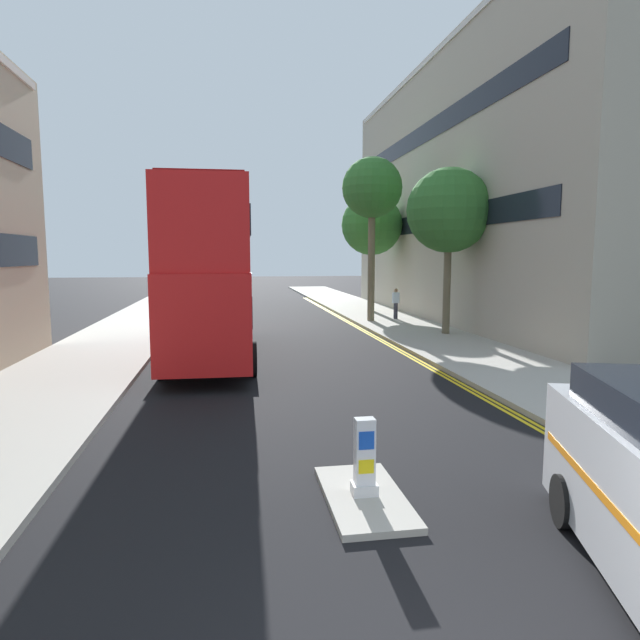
# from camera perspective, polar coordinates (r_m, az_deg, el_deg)

# --- Properties ---
(sidewalk_right) EXTENTS (4.00, 80.00, 0.14)m
(sidewalk_right) POSITION_cam_1_polar(r_m,az_deg,el_deg) (21.20, 13.94, -2.78)
(sidewalk_right) COLOR #ADA89E
(sidewalk_right) RESTS_ON ground
(sidewalk_left) EXTENTS (4.00, 80.00, 0.14)m
(sidewalk_left) POSITION_cam_1_polar(r_m,az_deg,el_deg) (20.03, -22.73, -3.65)
(sidewalk_left) COLOR #ADA89E
(sidewalk_left) RESTS_ON ground
(kerb_line_outer) EXTENTS (0.10, 56.00, 0.01)m
(kerb_line_outer) POSITION_cam_1_polar(r_m,az_deg,el_deg) (18.61, 10.42, -4.20)
(kerb_line_outer) COLOR yellow
(kerb_line_outer) RESTS_ON ground
(kerb_line_inner) EXTENTS (0.10, 56.00, 0.01)m
(kerb_line_inner) POSITION_cam_1_polar(r_m,az_deg,el_deg) (18.56, 9.95, -4.22)
(kerb_line_inner) COLOR yellow
(kerb_line_inner) RESTS_ON ground
(traffic_island) EXTENTS (1.10, 2.20, 0.10)m
(traffic_island) POSITION_cam_1_polar(r_m,az_deg,el_deg) (8.27, 4.61, -17.89)
(traffic_island) COLOR #ADA89E
(traffic_island) RESTS_ON ground
(keep_left_bollard) EXTENTS (0.36, 0.28, 1.11)m
(keep_left_bollard) POSITION_cam_1_polar(r_m,az_deg,el_deg) (8.06, 4.65, -14.28)
(keep_left_bollard) COLOR silver
(keep_left_bollard) RESTS_ON traffic_island
(double_decker_bus_away) EXTENTS (2.96, 10.85, 5.64)m
(double_decker_bus_away) POSITION_cam_1_polar(r_m,az_deg,el_deg) (19.15, -11.21, 5.20)
(double_decker_bus_away) COLOR red
(double_decker_bus_away) RESTS_ON ground
(pedestrian_far) EXTENTS (0.34, 0.22, 1.62)m
(pedestrian_far) POSITION_cam_1_polar(r_m,az_deg,el_deg) (29.41, 7.88, 1.76)
(pedestrian_far) COLOR #2D2D38
(pedestrian_far) RESTS_ON sidewalk_right
(street_tree_near) EXTENTS (3.66, 3.66, 7.04)m
(street_tree_near) POSITION_cam_1_polar(r_m,az_deg,el_deg) (33.60, 5.41, 9.80)
(street_tree_near) COLOR #6B6047
(street_tree_near) RESTS_ON sidewalk_right
(street_tree_mid) EXTENTS (3.57, 3.57, 7.04)m
(street_tree_mid) POSITION_cam_1_polar(r_m,az_deg,el_deg) (24.20, 13.25, 10.97)
(street_tree_mid) COLOR #6B6047
(street_tree_mid) RESTS_ON sidewalk_right
(street_tree_far) EXTENTS (3.05, 3.05, 8.29)m
(street_tree_far) POSITION_cam_1_polar(r_m,az_deg,el_deg) (28.55, 5.44, 13.35)
(street_tree_far) COLOR #6B6047
(street_tree_far) RESTS_ON sidewalk_right
(townhouse_terrace_right) EXTENTS (10.08, 28.00, 13.76)m
(townhouse_terrace_right) POSITION_cam_1_polar(r_m,az_deg,el_deg) (32.42, 19.37, 12.34)
(townhouse_terrace_right) COLOR #B2A893
(townhouse_terrace_right) RESTS_ON ground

